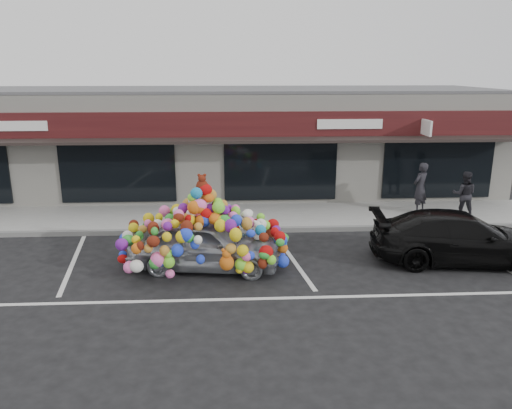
{
  "coord_description": "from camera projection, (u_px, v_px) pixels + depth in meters",
  "views": [
    {
      "loc": [
        1.11,
        -12.75,
        5.13
      ],
      "look_at": [
        1.87,
        1.4,
        1.23
      ],
      "focal_mm": 35.0,
      "sensor_mm": 36.0,
      "label": 1
    }
  ],
  "objects": [
    {
      "name": "shop_building",
      "position": [
        203.0,
        140.0,
        21.14
      ],
      "size": [
        24.0,
        7.2,
        4.31
      ],
      "color": "white",
      "rests_on": "ground"
    },
    {
      "name": "pedestrian_a",
      "position": [
        420.0,
        188.0,
        17.55
      ],
      "size": [
        0.78,
        0.73,
        1.8
      ],
      "primitive_type": "imported",
      "rotation": [
        0.0,
        0.0,
        3.76
      ],
      "color": "black",
      "rests_on": "sidewalk"
    },
    {
      "name": "kerb",
      "position": [
        196.0,
        231.0,
        15.97
      ],
      "size": [
        26.0,
        0.18,
        0.16
      ],
      "primitive_type": "cube",
      "color": "slate",
      "rests_on": "ground"
    },
    {
      "name": "sidewalk",
      "position": [
        199.0,
        218.0,
        17.41
      ],
      "size": [
        26.0,
        3.0,
        0.15
      ],
      "primitive_type": "cube",
      "color": "gray",
      "rests_on": "ground"
    },
    {
      "name": "ground",
      "position": [
        190.0,
        263.0,
        13.58
      ],
      "size": [
        90.0,
        90.0,
        0.0
      ],
      "primitive_type": "plane",
      "color": "black",
      "rests_on": "ground"
    },
    {
      "name": "black_sedan",
      "position": [
        460.0,
        238.0,
        13.5
      ],
      "size": [
        2.43,
        4.91,
        1.37
      ],
      "primitive_type": "imported",
      "rotation": [
        0.0,
        0.0,
        1.46
      ],
      "color": "black",
      "rests_on": "ground"
    },
    {
      "name": "lane_line",
      "position": [
        270.0,
        298.0,
        11.47
      ],
      "size": [
        14.0,
        0.12,
        0.01
      ],
      "primitive_type": "cube",
      "color": "silver",
      "rests_on": "ground"
    },
    {
      "name": "toy_car",
      "position": [
        205.0,
        238.0,
        13.02
      ],
      "size": [
        2.91,
        4.48,
        2.49
      ],
      "rotation": [
        0.0,
        0.0,
        1.44
      ],
      "color": "#9CA2A6",
      "rests_on": "ground"
    },
    {
      "name": "parking_stripe_mid",
      "position": [
        292.0,
        258.0,
        13.92
      ],
      "size": [
        0.73,
        4.37,
        0.01
      ],
      "primitive_type": "cube",
      "rotation": [
        0.0,
        0.0,
        0.14
      ],
      "color": "silver",
      "rests_on": "ground"
    },
    {
      "name": "pedestrian_b",
      "position": [
        464.0,
        194.0,
        17.02
      ],
      "size": [
        0.94,
        0.84,
        1.6
      ],
      "primitive_type": "imported",
      "rotation": [
        0.0,
        0.0,
        2.78
      ],
      "color": "black",
      "rests_on": "sidewalk"
    },
    {
      "name": "parking_stripe_right",
      "position": [
        480.0,
        254.0,
        14.19
      ],
      "size": [
        0.73,
        4.37,
        0.01
      ],
      "primitive_type": "cube",
      "rotation": [
        0.0,
        0.0,
        0.14
      ],
      "color": "silver",
      "rests_on": "ground"
    },
    {
      "name": "parking_stripe_left",
      "position": [
        73.0,
        262.0,
        13.61
      ],
      "size": [
        0.73,
        4.37,
        0.01
      ],
      "primitive_type": "cube",
      "rotation": [
        0.0,
        0.0,
        0.14
      ],
      "color": "silver",
      "rests_on": "ground"
    }
  ]
}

